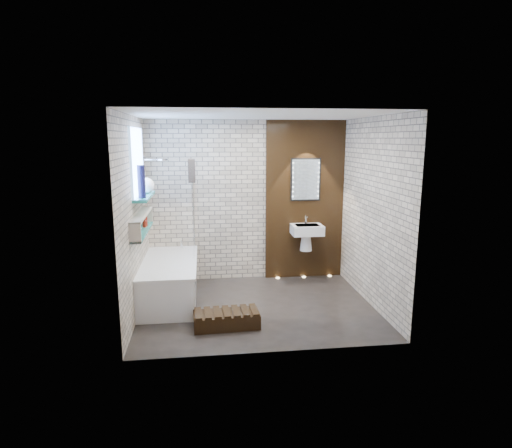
{
  "coord_description": "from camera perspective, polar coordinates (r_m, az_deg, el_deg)",
  "views": [
    {
      "loc": [
        -0.72,
        -5.6,
        2.31
      ],
      "look_at": [
        0.0,
        0.15,
        1.15
      ],
      "focal_mm": 30.13,
      "sensor_mm": 36.0,
      "label": 1
    }
  ],
  "objects": [
    {
      "name": "clerestory_window",
      "position": [
        6.03,
        -15.34,
        7.03
      ],
      "size": [
        0.18,
        1.0,
        0.94
      ],
      "color": "#7FADE0",
      "rests_on": "room_shell"
    },
    {
      "name": "washbasin",
      "position": [
        7.05,
        6.75,
        -1.23
      ],
      "size": [
        0.5,
        0.36,
        0.58
      ],
      "color": "white",
      "rests_on": "walnut_panel"
    },
    {
      "name": "bathtub",
      "position": [
        6.4,
        -11.38,
        -7.3
      ],
      "size": [
        0.79,
        1.74,
        0.7
      ],
      "color": "white",
      "rests_on": "ground"
    },
    {
      "name": "niche_bottles",
      "position": [
        5.93,
        -14.84,
        -0.14
      ],
      "size": [
        0.07,
        0.79,
        0.17
      ],
      "color": "maroon",
      "rests_on": "display_niche"
    },
    {
      "name": "shower_head",
      "position": [
        6.58,
        -12.31,
        8.36
      ],
      "size": [
        0.18,
        0.18,
        0.02
      ],
      "primitive_type": "cylinder",
      "color": "silver",
      "rests_on": "room_shell"
    },
    {
      "name": "walnut_panel",
      "position": [
        7.14,
        6.47,
        3.11
      ],
      "size": [
        1.3,
        0.06,
        2.6
      ],
      "primitive_type": "cube",
      "color": "black",
      "rests_on": "ground"
    },
    {
      "name": "display_niche",
      "position": [
        5.91,
        -14.88,
        0.12
      ],
      "size": [
        0.14,
        1.3,
        0.26
      ],
      "color": "teal",
      "rests_on": "room_shell"
    },
    {
      "name": "sill_vases",
      "position": [
        6.09,
        -14.51,
        5.11
      ],
      "size": [
        0.22,
        0.64,
        0.42
      ],
      "color": "#131233",
      "rests_on": "clerestory_window"
    },
    {
      "name": "bath_screen",
      "position": [
        6.57,
        -8.36,
        2.18
      ],
      "size": [
        0.01,
        0.78,
        1.4
      ],
      "primitive_type": "cube",
      "color": "white",
      "rests_on": "bathtub"
    },
    {
      "name": "room_shell",
      "position": [
        5.74,
        0.19,
        1.18
      ],
      "size": [
        3.24,
        3.2,
        2.6
      ],
      "color": "#9F917E",
      "rests_on": "ground"
    },
    {
      "name": "led_mirror",
      "position": [
        7.06,
        6.61,
        5.88
      ],
      "size": [
        0.5,
        0.02,
        0.7
      ],
      "color": "black",
      "rests_on": "walnut_panel"
    },
    {
      "name": "towel",
      "position": [
        6.34,
        -8.54,
        7.03
      ],
      "size": [
        0.1,
        0.26,
        0.33
      ],
      "primitive_type": "cube",
      "color": "#282320",
      "rests_on": "bath_screen"
    },
    {
      "name": "floor_uplights",
      "position": [
        7.37,
        6.38,
        -6.98
      ],
      "size": [
        0.96,
        0.06,
        0.01
      ],
      "color": "#FFD899",
      "rests_on": "ground"
    },
    {
      "name": "ground",
      "position": [
        6.1,
        0.18,
        -10.93
      ],
      "size": [
        3.2,
        3.2,
        0.0
      ],
      "primitive_type": "plane",
      "color": "black",
      "rests_on": "ground"
    },
    {
      "name": "walnut_step",
      "position": [
        5.49,
        -3.94,
        -12.56
      ],
      "size": [
        0.83,
        0.4,
        0.18
      ],
      "primitive_type": "cube",
      "rotation": [
        0.0,
        0.0,
        0.05
      ],
      "color": "black",
      "rests_on": "ground"
    }
  ]
}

